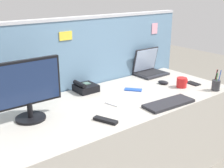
{
  "coord_description": "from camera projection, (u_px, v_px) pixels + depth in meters",
  "views": [
    {
      "loc": [
        -1.3,
        -1.62,
        1.57
      ],
      "look_at": [
        0.0,
        0.05,
        0.85
      ],
      "focal_mm": 45.94,
      "sensor_mm": 36.0,
      "label": 1
    }
  ],
  "objects": [
    {
      "name": "cell_phone_black_slab",
      "position": [
        193.0,
        83.0,
        2.62
      ],
      "size": [
        0.08,
        0.13,
        0.01
      ],
      "primitive_type": "cube",
      "rotation": [
        0.0,
        0.0,
        -0.07
      ],
      "color": "black",
      "rests_on": "desk"
    },
    {
      "name": "laptop",
      "position": [
        149.0,
        67.0,
        2.89
      ],
      "size": [
        0.3,
        0.23,
        0.26
      ],
      "color": "#232328",
      "rests_on": "desk"
    },
    {
      "name": "computer_mouse_right_hand",
      "position": [
        163.0,
        82.0,
        2.61
      ],
      "size": [
        0.09,
        0.11,
        0.03
      ],
      "primitive_type": "ellipsoid",
      "rotation": [
        0.0,
        0.0,
        0.34
      ],
      "color": "black",
      "rests_on": "desk"
    },
    {
      "name": "cell_phone_white_slab",
      "position": [
        114.0,
        103.0,
        2.17
      ],
      "size": [
        0.1,
        0.14,
        0.01
      ],
      "primitive_type": "cube",
      "rotation": [
        0.0,
        0.0,
        0.22
      ],
      "color": "silver",
      "rests_on": "desk"
    },
    {
      "name": "keyboard_main",
      "position": [
        169.0,
        103.0,
        2.15
      ],
      "size": [
        0.42,
        0.18,
        0.02
      ],
      "primitive_type": "cube",
      "rotation": [
        0.0,
        0.0,
        -0.06
      ],
      "color": "#232328",
      "rests_on": "desk"
    },
    {
      "name": "desk",
      "position": [
        116.0,
        141.0,
        2.36
      ],
      "size": [
        2.02,
        0.84,
        0.73
      ],
      "primitive_type": "cube",
      "color": "#ADA89E",
      "rests_on": "ground_plane"
    },
    {
      "name": "desk_phone",
      "position": [
        85.0,
        88.0,
        2.42
      ],
      "size": [
        0.17,
        0.17,
        0.09
      ],
      "color": "black",
      "rests_on": "desk"
    },
    {
      "name": "desktop_monitor",
      "position": [
        27.0,
        87.0,
        1.85
      ],
      "size": [
        0.46,
        0.2,
        0.41
      ],
      "color": "black",
      "rests_on": "desk"
    },
    {
      "name": "coffee_mug",
      "position": [
        182.0,
        82.0,
        2.52
      ],
      "size": [
        0.13,
        0.09,
        0.09
      ],
      "color": "red",
      "rests_on": "desk"
    },
    {
      "name": "tv_remote",
      "position": [
        105.0,
        120.0,
        1.88
      ],
      "size": [
        0.1,
        0.17,
        0.02
      ],
      "primitive_type": "cube",
      "rotation": [
        0.0,
        0.0,
        0.38
      ],
      "color": "black",
      "rests_on": "desk"
    },
    {
      "name": "cell_phone_blue_case",
      "position": [
        133.0,
        90.0,
        2.46
      ],
      "size": [
        0.14,
        0.15,
        0.01
      ],
      "primitive_type": "cube",
      "rotation": [
        0.0,
        0.0,
        0.68
      ],
      "color": "blue",
      "rests_on": "desk"
    },
    {
      "name": "pen_cup",
      "position": [
        216.0,
        85.0,
        2.44
      ],
      "size": [
        0.07,
        0.07,
        0.18
      ],
      "color": "#333338",
      "rests_on": "desk"
    },
    {
      "name": "cubicle_divider",
      "position": [
        84.0,
        91.0,
        2.6
      ],
      "size": [
        2.22,
        0.07,
        1.33
      ],
      "color": "#6084A3",
      "rests_on": "ground_plane"
    }
  ]
}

